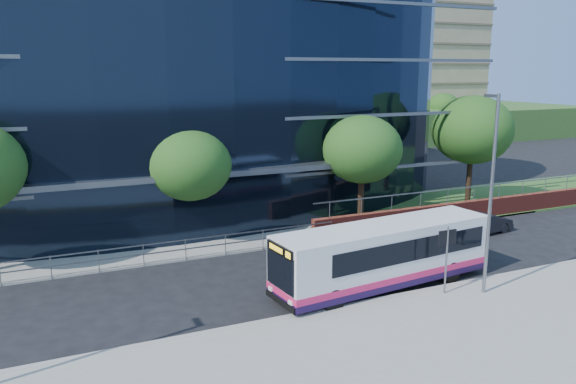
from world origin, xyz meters
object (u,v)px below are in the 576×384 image
tree_dist_e (347,109)px  streetlight_east (491,189)px  parked_car (484,223)px  tree_far_b (190,166)px  street_sign (447,246)px  city_bus (386,254)px  tree_dist_f (443,107)px  tree_far_c (362,150)px  tree_far_d (472,130)px

tree_dist_e → streetlight_east: size_ratio=0.81×
parked_car → streetlight_east: bearing=129.1°
tree_far_b → street_sign: bearing=-55.9°
street_sign → city_bus: (-1.59, 1.89, -0.70)m
tree_dist_f → tree_dist_e: bearing=-172.9°
street_sign → tree_far_c: tree_far_c is taller
tree_far_c → city_bus: 10.09m
tree_far_c → tree_dist_f: size_ratio=1.08×
street_sign → tree_dist_e: bearing=64.9°
city_bus → street_sign: bearing=-55.9°
tree_far_b → tree_dist_f: same height
tree_far_b → streetlight_east: 14.74m
street_sign → tree_far_b: size_ratio=0.46×
tree_far_b → parked_car: size_ratio=1.67×
tree_far_c → tree_far_d: tree_far_d is taller
tree_far_c → city_bus: (-4.09, -8.70, -3.09)m
tree_far_d → tree_far_b: bearing=-178.5°
city_bus → parked_car: (9.54, 4.39, -0.85)m
tree_far_c → parked_car: (5.46, -4.31, -3.94)m
street_sign → tree_far_c: size_ratio=0.43×
tree_far_d → parked_car: 7.86m
parked_car → tree_far_c: bearing=44.0°
street_sign → city_bus: street_sign is taller
tree_far_c → parked_car: size_ratio=1.80×
tree_dist_f → parked_car: (-27.54, -37.31, -3.61)m
street_sign → tree_dist_e: size_ratio=0.43×
tree_dist_f → city_bus: 55.87m
tree_dist_f → streetlight_east: (-34.00, -44.17, 0.23)m
city_bus → tree_far_d: bearing=30.7°
tree_dist_f → parked_car: bearing=-126.4°
parked_car → tree_dist_f: bearing=-44.1°
tree_far_d → tree_dist_f: 40.01m
street_sign → parked_car: street_sign is taller
tree_dist_e → tree_dist_f: 16.13m
tree_dist_f → parked_car: 46.52m
streetlight_east → parked_car: streetlight_east is taller
city_bus → tree_far_c: bearing=59.0°
tree_far_c → tree_far_d: 9.08m
tree_far_c → parked_car: tree_far_c is taller
street_sign → tree_far_d: size_ratio=0.38×
city_bus → parked_car: bearing=18.9°
streetlight_east → city_bus: size_ratio=0.78×
tree_far_d → city_bus: 16.71m
tree_far_b → tree_far_c: size_ratio=0.93×
tree_far_c → tree_dist_e: (17.00, 31.00, 0.00)m
tree_dist_e → streetlight_east: (-18.00, -42.17, -0.10)m
tree_far_c → city_bus: tree_far_c is taller
parked_car → tree_far_d: bearing=-41.4°
city_bus → tree_dist_e: bearing=56.2°
tree_far_d → parked_car: bearing=-123.7°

